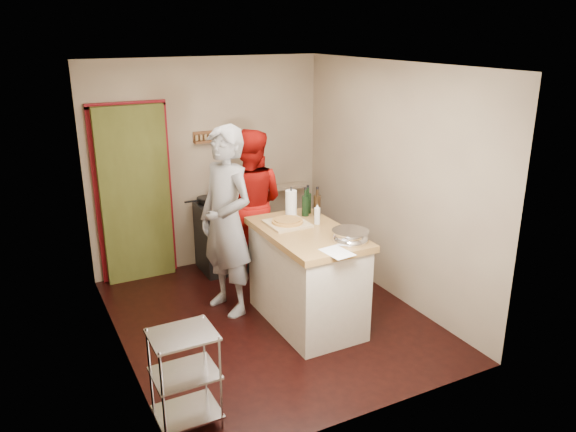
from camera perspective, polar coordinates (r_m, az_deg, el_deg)
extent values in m
plane|color=black|center=(6.04, -1.86, -10.33)|extent=(3.50, 3.50, 0.00)
cube|color=tan|center=(7.10, -8.10, 5.23)|extent=(3.00, 0.04, 2.60)
cube|color=#565B23|center=(6.97, -15.52, 2.34)|extent=(0.80, 0.40, 2.10)
cube|color=maroon|center=(6.83, -18.82, 1.70)|extent=(0.06, 0.06, 2.10)
cube|color=maroon|center=(6.99, -12.05, 2.68)|extent=(0.06, 0.06, 2.10)
cube|color=maroon|center=(6.69, -16.18, 10.85)|extent=(0.90, 0.06, 0.06)
cube|color=brown|center=(7.00, -7.68, 7.58)|extent=(0.46, 0.09, 0.03)
cube|color=brown|center=(7.03, -7.82, 8.12)|extent=(0.46, 0.02, 0.12)
cube|color=olive|center=(6.99, -7.70, 8.03)|extent=(0.42, 0.04, 0.07)
cube|color=tan|center=(7.46, -0.81, 2.91)|extent=(0.80, 0.18, 0.04)
cube|color=black|center=(7.35, -2.21, 3.62)|extent=(0.10, 0.14, 0.22)
cube|color=tan|center=(5.11, -17.38, -0.82)|extent=(0.04, 3.50, 2.60)
cube|color=tan|center=(6.29, 10.46, 3.36)|extent=(0.04, 3.50, 2.60)
cube|color=white|center=(5.29, -2.16, 15.21)|extent=(3.00, 3.50, 0.02)
cube|color=black|center=(7.09, -6.52, -2.34)|extent=(0.60, 0.55, 0.80)
cube|color=black|center=(6.95, -6.65, 0.97)|extent=(0.60, 0.55, 0.06)
cube|color=maroon|center=(6.67, -5.82, 1.06)|extent=(0.60, 0.15, 0.17)
cylinder|color=black|center=(7.00, -8.20, 1.67)|extent=(0.26, 0.26, 0.05)
cylinder|color=silver|center=(4.31, -12.57, -17.83)|extent=(0.02, 0.02, 0.80)
cylinder|color=silver|center=(4.40, -6.82, -16.54)|extent=(0.02, 0.02, 0.80)
cylinder|color=silver|center=(4.59, -13.80, -15.34)|extent=(0.02, 0.02, 0.80)
cylinder|color=silver|center=(4.69, -8.43, -14.22)|extent=(0.02, 0.02, 0.80)
cube|color=silver|center=(4.67, -10.17, -18.99)|extent=(0.48, 0.40, 0.02)
cube|color=silver|center=(4.46, -10.43, -15.43)|extent=(0.48, 0.40, 0.02)
cube|color=silver|center=(4.29, -10.70, -11.77)|extent=(0.48, 0.40, 0.02)
cube|color=beige|center=(5.78, 1.90, -6.50)|extent=(0.72, 1.27, 0.94)
cube|color=#A4773E|center=(5.58, 1.96, -1.81)|extent=(0.79, 1.34, 0.07)
cube|color=#DDC687|center=(5.72, -0.07, -0.78)|extent=(0.40, 0.40, 0.02)
cylinder|color=#BA853A|center=(5.71, -0.07, -0.55)|extent=(0.32, 0.32, 0.02)
ellipsoid|color=silver|center=(5.30, 6.34, -2.03)|extent=(0.35, 0.35, 0.11)
cylinder|color=white|center=(5.95, 0.32, 1.29)|extent=(0.12, 0.12, 0.28)
cylinder|color=silver|center=(5.73, 2.98, 0.01)|extent=(0.06, 0.06, 0.17)
cube|color=white|center=(5.05, 5.00, -3.69)|extent=(0.24, 0.32, 0.00)
cylinder|color=black|center=(6.05, 2.02, 1.71)|extent=(0.08, 0.08, 0.31)
cylinder|color=black|center=(5.98, 2.98, 1.51)|extent=(0.08, 0.08, 0.31)
cylinder|color=black|center=(5.96, 1.78, 1.45)|extent=(0.08, 0.08, 0.31)
imported|color=#A4A5A9|center=(5.86, -6.29, -0.61)|extent=(0.67, 0.84, 2.01)
imported|color=#AF100B|center=(6.79, -3.92, 1.29)|extent=(1.11, 1.05, 1.81)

